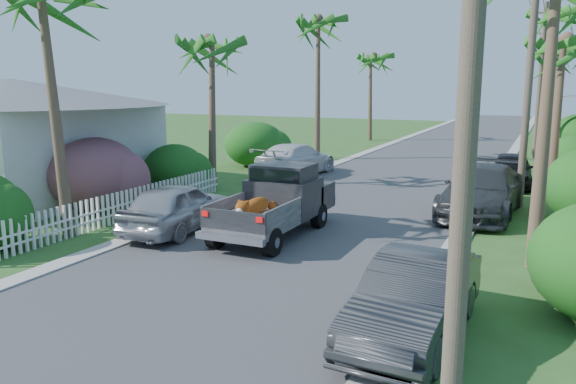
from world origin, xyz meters
The scene contains 26 objects.
ground centered at (0.00, 0.00, 0.00)m, with size 120.00×120.00×0.00m, color #2E4E1D.
road centered at (0.00, 25.00, 0.01)m, with size 8.00×100.00×0.02m, color #38383A.
curb_left centered at (-4.30, 25.00, 0.03)m, with size 0.60×100.00×0.06m, color #A5A39E.
curb_right centered at (4.30, 25.00, 0.03)m, with size 0.60×100.00×0.06m, color #A5A39E.
pickup_truck centered at (-0.73, 6.15, 1.01)m, with size 1.98×5.12×2.06m.
parked_car_rn centered at (4.53, 0.77, 0.72)m, with size 1.52×4.35×1.43m, color #2A2B2E.
parked_car_rm centered at (4.48, 11.19, 0.82)m, with size 2.30×5.66×1.64m, color #2E3133.
parked_car_rf centered at (5.00, 17.44, 0.72)m, with size 1.71×4.24×1.45m, color black.
parked_car_ln centered at (-3.60, 4.98, 0.75)m, with size 1.78×4.41×1.50m, color #AAACB1.
parked_car_lf centered at (-4.70, 16.05, 0.78)m, with size 2.18×5.36×1.55m, color silver.
palm_l_b centered at (-6.80, 12.00, 6.15)m, with size 4.40×4.40×7.40m.
palm_l_c centered at (-6.00, 22.00, 7.91)m, with size 4.40×4.40×9.20m.
palm_l_d centered at (-6.50, 34.00, 6.44)m, with size 4.40×4.40×7.70m.
palm_r_b centered at (6.60, 15.00, 5.95)m, with size 4.40×4.40×7.20m.
palm_r_c centered at (6.20, 26.00, 8.11)m, with size 4.40×4.40×9.40m.
palm_r_d centered at (6.50, 40.00, 6.74)m, with size 4.40×4.40×8.00m.
shrub_l_b centered at (-7.80, 6.00, 1.30)m, with size 3.00×3.30×2.60m, color #B3196B.
shrub_l_c centered at (-7.40, 10.00, 1.00)m, with size 2.40×2.64×2.00m, color #1D4E16.
shrub_l_d centered at (-8.00, 18.00, 1.20)m, with size 3.20×3.52×2.40m, color #1D4E16.
shrub_r_c centered at (7.50, 20.00, 1.05)m, with size 2.60×2.86×2.10m, color #1D4E16.
picket_fence centered at (-6.00, 5.50, 0.50)m, with size 0.10×11.00×1.00m, color white.
house_left centered at (-13.00, 7.00, 2.12)m, with size 9.00×8.00×4.60m.
utility_pole_a centered at (5.60, -2.00, 4.60)m, with size 1.60×0.26×9.00m.
utility_pole_b centered at (5.60, 13.00, 4.60)m, with size 1.60×0.26×9.00m.
utility_pole_c centered at (5.60, 28.00, 4.60)m, with size 1.60×0.26×9.00m.
utility_pole_d centered at (5.60, 43.00, 4.60)m, with size 1.60×0.26×9.00m.
Camera 1 is at (6.47, -8.56, 4.43)m, focal length 35.00 mm.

